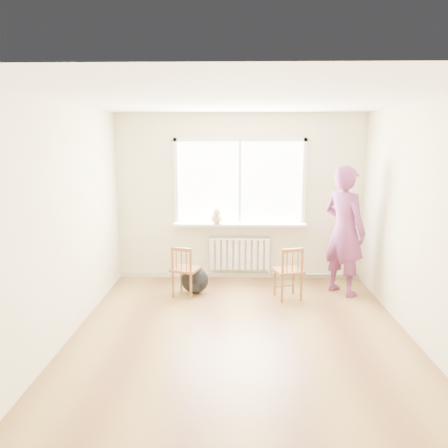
# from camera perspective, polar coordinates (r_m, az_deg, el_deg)

# --- Properties ---
(floor) EXTENTS (4.50, 4.50, 0.00)m
(floor) POSITION_cam_1_polar(r_m,az_deg,el_deg) (5.32, 2.22, -14.39)
(floor) COLOR olive
(floor) RESTS_ON ground
(ceiling) EXTENTS (4.50, 4.50, 0.00)m
(ceiling) POSITION_cam_1_polar(r_m,az_deg,el_deg) (4.83, 2.46, 15.99)
(ceiling) COLOR white
(ceiling) RESTS_ON back_wall
(back_wall) EXTENTS (4.00, 0.01, 2.70)m
(back_wall) POSITION_cam_1_polar(r_m,az_deg,el_deg) (7.12, 2.06, 3.46)
(back_wall) COLOR beige
(back_wall) RESTS_ON ground
(window) EXTENTS (2.12, 0.05, 1.42)m
(window) POSITION_cam_1_polar(r_m,az_deg,el_deg) (7.06, 2.08, 5.94)
(window) COLOR white
(window) RESTS_ON back_wall
(windowsill) EXTENTS (2.15, 0.22, 0.04)m
(windowsill) POSITION_cam_1_polar(r_m,az_deg,el_deg) (7.08, 2.05, -0.03)
(windowsill) COLOR white
(windowsill) RESTS_ON back_wall
(radiator) EXTENTS (1.00, 0.12, 0.55)m
(radiator) POSITION_cam_1_polar(r_m,az_deg,el_deg) (7.20, 2.02, -3.84)
(radiator) COLOR white
(radiator) RESTS_ON back_wall
(heating_pipe) EXTENTS (1.40, 0.04, 0.04)m
(heating_pipe) POSITION_cam_1_polar(r_m,az_deg,el_deg) (7.45, 11.72, -6.44)
(heating_pipe) COLOR silver
(heating_pipe) RESTS_ON back_wall
(baseboard) EXTENTS (4.00, 0.03, 0.08)m
(baseboard) POSITION_cam_1_polar(r_m,az_deg,el_deg) (7.39, 2.00, -6.69)
(baseboard) COLOR beige
(baseboard) RESTS_ON ground
(chair_left) EXTENTS (0.47, 0.46, 0.76)m
(chair_left) POSITION_cam_1_polar(r_m,az_deg,el_deg) (6.46, -5.18, -6.13)
(chair_left) COLOR brown
(chair_left) RESTS_ON floor
(chair_right) EXTENTS (0.47, 0.46, 0.78)m
(chair_right) POSITION_cam_1_polar(r_m,az_deg,el_deg) (6.39, 8.53, -6.31)
(chair_right) COLOR brown
(chair_right) RESTS_ON floor
(person) EXTENTS (0.79, 0.83, 1.92)m
(person) POSITION_cam_1_polar(r_m,az_deg,el_deg) (6.66, 15.43, -0.87)
(person) COLOR #CF457F
(person) RESTS_ON floor
(cat) EXTENTS (0.21, 0.45, 0.30)m
(cat) POSITION_cam_1_polar(r_m,az_deg,el_deg) (6.97, -0.95, 0.99)
(cat) COLOR beige
(cat) RESTS_ON windowsill
(backpack) EXTENTS (0.46, 0.38, 0.40)m
(backpack) POSITION_cam_1_polar(r_m,az_deg,el_deg) (6.62, -3.82, -7.32)
(backpack) COLOR black
(backpack) RESTS_ON floor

